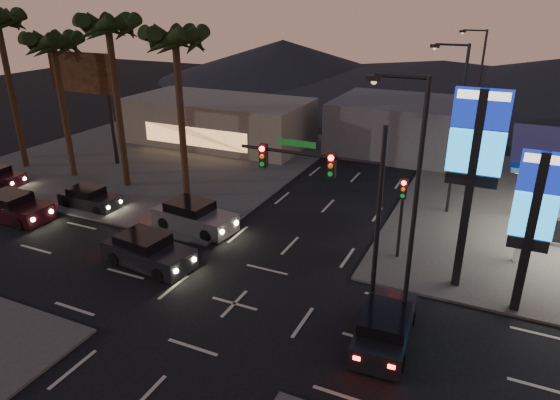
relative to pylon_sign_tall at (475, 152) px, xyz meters
The scene contains 23 objects.
ground 11.97m from the pylon_sign_tall, 147.09° to the right, with size 140.00×140.00×0.00m, color black.
corner_lot_nw 27.40m from the pylon_sign_tall, 156.80° to the left, with size 24.00×24.00×0.12m, color #47443F.
pylon_sign_tall is the anchor object (origin of this frame).
pylon_sign_short 3.20m from the pylon_sign_tall, 21.80° to the right, with size 1.60×0.35×7.00m.
traffic_signal_mast 6.02m from the pylon_sign_tall, 143.48° to the right, with size 6.10×0.39×8.00m.
pedestal_signal 4.82m from the pylon_sign_tall, 153.73° to the left, with size 0.32×0.39×4.30m.
streetlight_near 4.86m from the pylon_sign_tall, 110.76° to the right, with size 2.14×0.25×10.00m.
streetlight_mid 8.70m from the pylon_sign_tall, 101.35° to the left, with size 2.14×0.25×10.00m.
streetlight_far 22.57m from the pylon_sign_tall, 94.34° to the left, with size 2.14×0.25×10.00m.
palm_a 18.21m from the pylon_sign_tall, 167.12° to the left, with size 4.41×4.41×10.86m.
palm_b 23.13m from the pylon_sign_tall, 169.92° to the left, with size 4.41×4.41×11.46m.
palm_c 27.90m from the pylon_sign_tall, behind, with size 4.41×4.41×10.26m.
billboard 29.95m from the pylon_sign_tall, 165.50° to the left, with size 6.00×0.30×8.50m.
building_far_west 28.25m from the pylon_sign_tall, 143.75° to the left, with size 16.00×8.00×4.00m, color #726B5B.
building_far_mid 21.91m from the pylon_sign_tall, 107.59° to the left, with size 12.00×9.00×4.40m, color #4C4C51.
hill_left 64.06m from the pylon_sign_tall, 121.58° to the left, with size 40.00×40.00×6.00m, color black.
hill_right 55.02m from the pylon_sign_tall, 83.20° to the left, with size 50.00×50.00×5.00m, color black.
hill_center 55.33m from the pylon_sign_tall, 98.86° to the left, with size 60.00×60.00×4.00m, color black.
car_lane_a_front 15.76m from the pylon_sign_tall, 163.16° to the right, with size 4.95×2.48×1.56m.
car_lane_a_mid 25.72m from the pylon_sign_tall, behind, with size 4.84×2.09×1.57m.
car_lane_b_front 15.40m from the pylon_sign_tall, behind, with size 5.09×2.52×1.61m.
car_lane_b_mid 22.79m from the pylon_sign_tall, behind, with size 4.05×1.75×1.31m.
suv_station 8.07m from the pylon_sign_tall, 110.46° to the right, with size 2.15×4.54×1.48m.
Camera 1 is at (9.46, -15.79, 12.32)m, focal length 32.00 mm.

